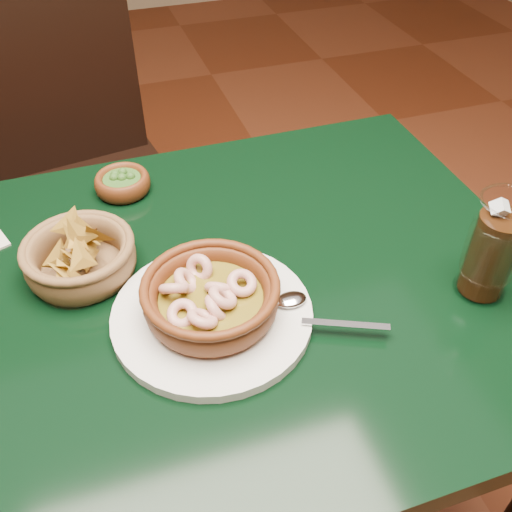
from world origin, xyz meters
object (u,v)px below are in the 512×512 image
object	(u,v)px
dining_table	(170,339)
shrimp_plate	(211,302)
chip_basket	(80,257)
cola_drink	(493,249)
dining_chair	(83,174)

from	to	relation	value
dining_table	shrimp_plate	world-z (taller)	shrimp_plate
chip_basket	cola_drink	xyz separation A→B (m)	(0.57, -0.23, 0.05)
dining_table	cola_drink	size ratio (longest dim) A/B	6.28
chip_basket	dining_table	bearing A→B (deg)	-41.30
shrimp_plate	chip_basket	xyz separation A→B (m)	(-0.17, 0.16, -0.00)
dining_chair	chip_basket	size ratio (longest dim) A/B	4.75
dining_table	cola_drink	distance (m)	0.51
cola_drink	dining_chair	bearing A→B (deg)	122.91
dining_chair	chip_basket	world-z (taller)	dining_chair
chip_basket	cola_drink	world-z (taller)	cola_drink
chip_basket	cola_drink	bearing A→B (deg)	-22.24
shrimp_plate	chip_basket	world-z (taller)	chip_basket
shrimp_plate	chip_basket	size ratio (longest dim) A/B	1.81
dining_chair	shrimp_plate	world-z (taller)	dining_chair
dining_chair	shrimp_plate	bearing A→B (deg)	-79.18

